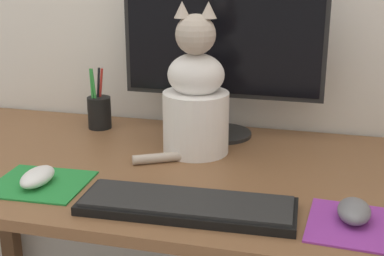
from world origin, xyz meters
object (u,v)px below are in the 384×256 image
at_px(monitor, 222,52).
at_px(computer_mouse_right, 354,211).
at_px(pen_cup, 99,111).
at_px(computer_mouse_left, 38,177).
at_px(cat, 196,99).
at_px(keyboard, 187,205).

height_order(monitor, computer_mouse_right, monitor).
bearing_deg(pen_cup, computer_mouse_right, -30.72).
distance_m(computer_mouse_left, cat, 0.43).
height_order(monitor, computer_mouse_left, monitor).
bearing_deg(cat, pen_cup, 149.94).
relative_size(keyboard, pen_cup, 2.46).
distance_m(cat, pen_cup, 0.36).
bearing_deg(monitor, keyboard, -86.51).
height_order(computer_mouse_right, pen_cup, pen_cup).
xyz_separation_m(keyboard, pen_cup, (-0.39, 0.45, 0.04)).
distance_m(monitor, computer_mouse_right, 0.60).
distance_m(keyboard, computer_mouse_left, 0.35).
distance_m(monitor, computer_mouse_left, 0.59).
height_order(monitor, keyboard, monitor).
bearing_deg(computer_mouse_left, computer_mouse_right, 0.14).
bearing_deg(computer_mouse_right, keyboard, -173.86).
xyz_separation_m(keyboard, cat, (-0.07, 0.33, 0.13)).
height_order(computer_mouse_left, cat, cat).
distance_m(computer_mouse_right, pen_cup, 0.82).
height_order(monitor, pen_cup, monitor).
xyz_separation_m(monitor, computer_mouse_right, (0.35, -0.44, -0.21)).
relative_size(monitor, computer_mouse_left, 5.09).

